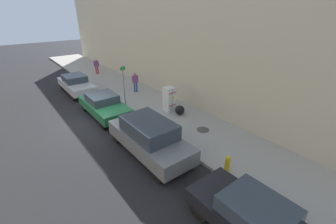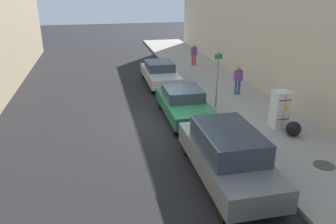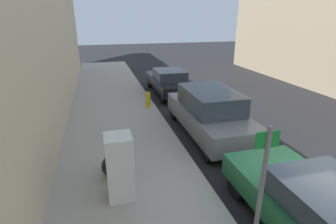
% 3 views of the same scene
% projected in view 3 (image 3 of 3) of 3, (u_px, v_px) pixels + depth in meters
% --- Properties ---
extents(ground_plane, '(80.00, 80.00, 0.00)m').
position_uv_depth(ground_plane, '(328.00, 222.00, 5.74)').
color(ground_plane, black).
extents(discarded_refrigerator, '(0.62, 0.66, 1.59)m').
position_uv_depth(discarded_refrigerator, '(120.00, 167.00, 6.07)').
color(discarded_refrigerator, silver).
rests_on(discarded_refrigerator, sidewalk_slab).
extents(manhole_cover, '(0.70, 0.70, 0.02)m').
position_uv_depth(manhole_cover, '(117.00, 138.00, 9.32)').
color(manhole_cover, '#47443F').
rests_on(manhole_cover, sidewalk_slab).
extents(street_sign_post, '(0.36, 0.07, 2.76)m').
position_uv_depth(street_sign_post, '(259.00, 204.00, 3.79)').
color(street_sign_post, slate).
rests_on(street_sign_post, sidewalk_slab).
extents(fire_hydrant, '(0.22, 0.22, 0.77)m').
position_uv_depth(fire_hydrant, '(148.00, 99.00, 12.37)').
color(fire_hydrant, gold).
rests_on(fire_hydrant, sidewalk_slab).
extents(trash_bag, '(0.60, 0.60, 0.60)m').
position_uv_depth(trash_bag, '(113.00, 166.00, 7.04)').
color(trash_bag, black).
rests_on(trash_bag, sidewalk_slab).
extents(parked_sedan_green, '(1.86, 4.34, 1.40)m').
position_uv_depth(parked_sedan_green, '(318.00, 210.00, 5.03)').
color(parked_sedan_green, '#1E6038').
rests_on(parked_sedan_green, ground).
extents(parked_suv_gray, '(1.90, 4.83, 1.73)m').
position_uv_depth(parked_suv_gray, '(209.00, 112.00, 9.72)').
color(parked_suv_gray, slate).
rests_on(parked_suv_gray, ground).
extents(parked_sedan_dark, '(1.79, 4.62, 1.41)m').
position_uv_depth(parked_sedan_dark, '(169.00, 81.00, 14.99)').
color(parked_sedan_dark, black).
rests_on(parked_sedan_dark, ground).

